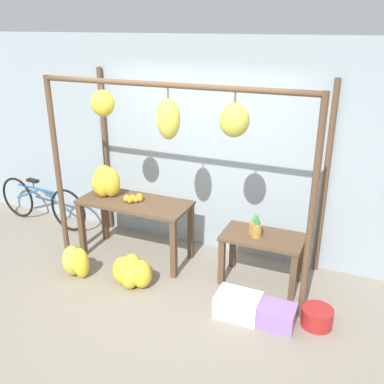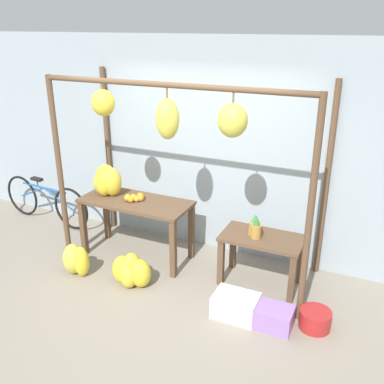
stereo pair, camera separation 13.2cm
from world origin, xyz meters
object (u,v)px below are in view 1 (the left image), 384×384
Objects in this scene: blue_bucket at (317,317)px; parked_bicycle at (42,202)px; orange_pile at (133,198)px; pineapple_cluster at (256,226)px; banana_pile_ground_left at (76,261)px; fruit_crate_white at (238,305)px; fruit_crate_purple at (274,315)px; banana_pile_ground_right at (132,272)px; banana_pile_on_table at (105,182)px.

blue_bucket is 0.19× the size of parked_bicycle.
orange_pile is at bearing 168.82° from blue_bucket.
pineapple_cluster is 2.23m from banana_pile_ground_left.
fruit_crate_white is (1.62, -0.63, -0.72)m from orange_pile.
banana_pile_ground_left is at bearing -178.79° from fruit_crate_purple.
orange_pile reaches higher than banana_pile_ground_right.
orange_pile is 0.79× the size of blue_bucket.
pineapple_cluster is 1.17m from blue_bucket.
parked_bicycle is at bearing 167.98° from banana_pile_on_table.
banana_pile_on_table is at bearing 139.13° from banana_pile_ground_right.
fruit_crate_white is at bearing -169.04° from blue_bucket.
banana_pile_ground_right is at bearing 178.46° from fruit_crate_white.
banana_pile_on_table is 2.69m from fruit_crate_purple.
banana_pile_ground_left reaches higher than fruit_crate_white.
banana_pile_ground_left is at bearing -122.52° from orange_pile.
pineapple_cluster is 1.56m from banana_pile_ground_right.
banana_pile_ground_right reaches higher than fruit_crate_purple.
parked_bicycle is at bearing 164.43° from fruit_crate_white.
parked_bicycle is (-2.14, 0.93, 0.17)m from banana_pile_ground_right.
banana_pile_on_table is at bearing 176.01° from orange_pile.
banana_pile_ground_right is 2.34m from parked_bicycle.
fruit_crate_purple is (-0.41, -0.16, 0.01)m from blue_bucket.
fruit_crate_purple is (2.02, -0.64, -0.73)m from orange_pile.
banana_pile_on_table is 1.34× the size of blue_bucket.
banana_pile_ground_right is at bearing 7.14° from banana_pile_ground_left.
banana_pile_ground_left is at bearing -172.86° from banana_pile_ground_right.
banana_pile_on_table is 2.33m from fruit_crate_white.
orange_pile is 0.42× the size of banana_pile_ground_right.
parked_bicycle is 3.99m from fruit_crate_purple.
pineapple_cluster is 3.47m from parked_bicycle.
pineapple_cluster is at bearing 1.74° from orange_pile.
fruit_crate_white is 3.60m from parked_bicycle.
fruit_crate_white is at bearing -21.38° from orange_pile.
pineapple_cluster is 0.16× the size of parked_bicycle.
banana_pile_ground_left is (-2.04, -0.74, -0.54)m from pineapple_cluster.
orange_pile is 0.92× the size of pineapple_cluster.
orange_pile reaches higher than banana_pile_ground_left.
pineapple_cluster is at bearing 19.97° from banana_pile_ground_left.
banana_pile_ground_left reaches higher than fruit_crate_purple.
fruit_crate_white is 0.40m from fruit_crate_purple.
banana_pile_on_table reaches higher than parked_bicycle.
banana_pile_ground_left is 0.26× the size of parked_bicycle.
banana_pile_ground_left is at bearing -160.03° from pineapple_cluster.
orange_pile is 1.94m from parked_bicycle.
blue_bucket is (0.80, 0.16, -0.02)m from fruit_crate_white.
pineapple_cluster is (2.03, 0.02, -0.25)m from banana_pile_on_table.
banana_pile_ground_left is 0.96× the size of fruit_crate_white.
blue_bucket is 0.44m from fruit_crate_purple.
banana_pile_on_table is at bearing -179.48° from pineapple_cluster.
orange_pile is at bearing 116.29° from banana_pile_ground_right.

